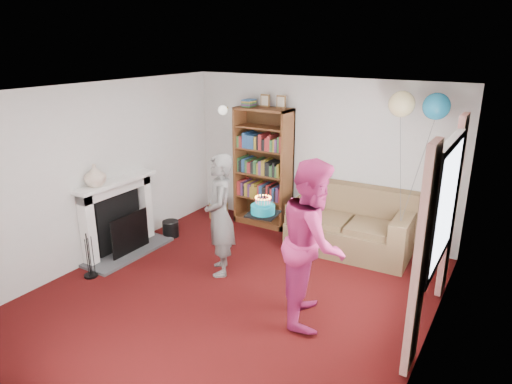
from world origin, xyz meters
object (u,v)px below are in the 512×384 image
Objects in this scene: sofa at (352,227)px; person_magenta at (313,242)px; person_striped at (220,215)px; bookcase at (264,168)px; birthday_cake at (263,209)px.

sofa is 0.95× the size of person_magenta.
person_striped is 1.53m from person_magenta.
person_striped is at bearing -77.66° from bookcase.
bookcase is at bearing 119.92° from birthday_cake.
person_magenta is at bearing -49.00° from bookcase.
bookcase is at bearing 169.72° from sofa.
person_striped reaches higher than birthday_cake.
bookcase is 2.90m from person_magenta.
person_striped is at bearing 56.58° from person_magenta.
sofa is at bearing 105.34° from person_striped.
person_striped is (0.40, -1.85, -0.15)m from bookcase.
sofa is 1.07× the size of person_striped.
bookcase is at bearing 20.17° from person_magenta.
person_striped is 0.93m from birthday_cake.
birthday_cake is at bearing 34.65° from person_striped.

